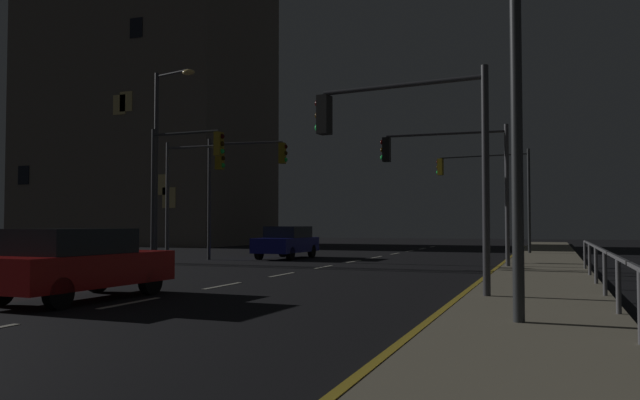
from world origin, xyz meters
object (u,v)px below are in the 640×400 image
at_px(traffic_light_mid_left, 182,169).
at_px(traffic_light_near_right, 242,174).
at_px(traffic_light_far_center, 487,180).
at_px(traffic_light_mid_right, 403,137).
at_px(traffic_light_far_left, 448,166).
at_px(street_lamp_mid_block, 162,149).
at_px(traffic_light_overhead_east, 192,179).
at_px(street_lamp_corner, 507,20).
at_px(building_distant, 149,107).
at_px(car, 78,263).
at_px(car_oncoming, 287,242).

height_order(traffic_light_mid_left, traffic_light_near_right, traffic_light_near_right).
distance_m(traffic_light_far_center, traffic_light_mid_right, 21.90).
xyz_separation_m(traffic_light_mid_left, traffic_light_near_right, (0.62, 4.09, 0.06)).
relative_size(traffic_light_far_left, street_lamp_mid_block, 0.64).
height_order(traffic_light_overhead_east, street_lamp_corner, street_lamp_corner).
bearing_deg(street_lamp_corner, traffic_light_near_right, 129.21).
bearing_deg(building_distant, traffic_light_far_center, -18.12).
distance_m(traffic_light_near_right, street_lamp_mid_block, 4.16).
distance_m(car, street_lamp_corner, 10.06).
bearing_deg(traffic_light_near_right, building_distant, 134.37).
bearing_deg(traffic_light_near_right, car, -75.90).
distance_m(traffic_light_far_center, traffic_light_far_left, 11.98).
xyz_separation_m(car, traffic_light_near_right, (-3.81, 15.17, 3.19)).
height_order(traffic_light_mid_left, building_distant, building_distant).
relative_size(traffic_light_mid_left, street_lamp_corner, 0.69).
bearing_deg(street_lamp_mid_block, traffic_light_near_right, 60.49).
bearing_deg(traffic_light_far_left, street_lamp_mid_block, -174.08).
relative_size(traffic_light_mid_left, traffic_light_far_left, 1.08).
distance_m(traffic_light_mid_left, traffic_light_mid_right, 13.70).
bearing_deg(traffic_light_far_left, street_lamp_corner, -77.42).
relative_size(car_oncoming, building_distant, 0.19).
bearing_deg(car_oncoming, car, -82.00).
height_order(traffic_light_far_left, traffic_light_overhead_east, traffic_light_far_left).
relative_size(car, street_lamp_corner, 0.54).
relative_size(traffic_light_far_left, traffic_light_overhead_east, 1.00).
bearing_deg(street_lamp_mid_block, traffic_light_far_center, 47.22).
bearing_deg(car, street_lamp_corner, -4.34).
xyz_separation_m(traffic_light_mid_left, street_lamp_mid_block, (-1.38, 0.56, 0.94)).
height_order(traffic_light_far_center, street_lamp_corner, street_lamp_corner).
distance_m(traffic_light_far_left, building_distant, 36.64).
distance_m(car_oncoming, traffic_light_overhead_east, 6.27).
bearing_deg(street_lamp_mid_block, street_lamp_corner, -39.51).
xyz_separation_m(traffic_light_mid_left, building_distant, (-18.11, 23.25, 7.76)).
distance_m(street_lamp_corner, street_lamp_mid_block, 19.38).
distance_m(car, traffic_light_far_center, 25.88).
bearing_deg(street_lamp_corner, car_oncoming, 122.71).
bearing_deg(traffic_light_overhead_east, building_distant, 128.93).
height_order(traffic_light_mid_right, building_distant, building_distant).
height_order(traffic_light_far_center, traffic_light_far_left, traffic_light_far_center).
xyz_separation_m(car_oncoming, traffic_light_overhead_east, (-2.21, -5.16, 2.80)).
height_order(street_lamp_mid_block, building_distant, building_distant).
distance_m(traffic_light_far_left, traffic_light_overhead_east, 10.78).
bearing_deg(car_oncoming, traffic_light_near_right, -122.64).
height_order(traffic_light_mid_right, street_lamp_corner, street_lamp_corner).
distance_m(traffic_light_mid_right, building_distant, 43.56).
xyz_separation_m(car, traffic_light_far_center, (6.41, 24.85, 3.33)).
relative_size(traffic_light_far_left, building_distant, 0.22).
bearing_deg(street_lamp_corner, traffic_light_mid_left, 139.06).
height_order(car_oncoming, building_distant, building_distant).
height_order(traffic_light_far_left, street_lamp_corner, street_lamp_corner).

